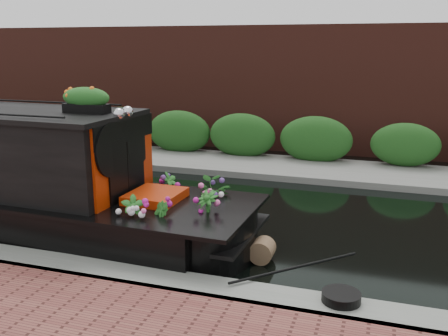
% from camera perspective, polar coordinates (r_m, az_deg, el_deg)
% --- Properties ---
extents(ground, '(80.00, 80.00, 0.00)m').
position_cam_1_polar(ground, '(10.42, -4.90, -5.12)').
color(ground, black).
rests_on(ground, ground).
extents(near_bank_coping, '(40.00, 0.60, 0.50)m').
position_cam_1_polar(near_bank_coping, '(7.73, -14.73, -12.58)').
color(near_bank_coping, gray).
rests_on(near_bank_coping, ground).
extents(far_bank_path, '(40.00, 2.40, 0.34)m').
position_cam_1_polar(far_bank_path, '(14.22, 1.71, 0.11)').
color(far_bank_path, slate).
rests_on(far_bank_path, ground).
extents(far_hedge, '(40.00, 1.10, 2.80)m').
position_cam_1_polar(far_hedge, '(15.06, 2.69, 0.89)').
color(far_hedge, '#1E4D19').
rests_on(far_hedge, ground).
extents(far_brick_wall, '(40.00, 1.00, 8.00)m').
position_cam_1_polar(far_brick_wall, '(17.05, 4.59, 2.40)').
color(far_brick_wall, '#4E221A').
rests_on(far_brick_wall, ground).
extents(rope_fender, '(0.38, 0.37, 0.38)m').
position_cam_1_polar(rope_fender, '(8.11, 4.41, -9.37)').
color(rope_fender, brown).
rests_on(rope_fender, ground).
extents(coiled_mooring_rope, '(0.49, 0.49, 0.12)m').
position_cam_1_polar(coiled_mooring_rope, '(6.63, 13.25, -14.16)').
color(coiled_mooring_rope, black).
rests_on(coiled_mooring_rope, near_bank_coping).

